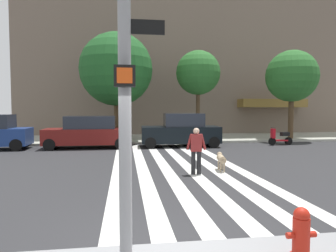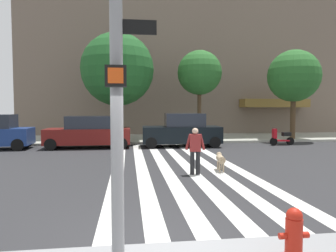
% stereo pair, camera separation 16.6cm
% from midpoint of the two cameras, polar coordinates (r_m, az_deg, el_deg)
% --- Properties ---
extents(ground_plane, '(160.00, 160.00, 0.00)m').
position_cam_midpoint_polar(ground_plane, '(12.51, -5.06, -7.41)').
color(ground_plane, '#2B2B2D').
extents(sidewalk_far, '(80.00, 6.00, 0.15)m').
position_cam_midpoint_polar(sidewalk_far, '(22.83, -6.43, -2.35)').
color(sidewalk_far, '#AAAB9C').
rests_on(sidewalk_far, ground_plane).
extents(crosswalk_stripes, '(4.95, 14.26, 0.01)m').
position_cam_midpoint_polar(crosswalk_stripes, '(12.64, 0.89, -7.27)').
color(crosswalk_stripes, silver).
rests_on(crosswalk_stripes, ground_plane).
extents(traffic_light_pole, '(0.74, 0.46, 5.80)m').
position_cam_midpoint_polar(traffic_light_pole, '(4.46, -9.13, 18.80)').
color(traffic_light_pole, gray).
rests_on(traffic_light_pole, sidewalk_near).
extents(fire_hydrant, '(0.44, 0.32, 0.76)m').
position_cam_midpoint_polar(fire_hydrant, '(5.03, 22.49, -18.01)').
color(fire_hydrant, '#B21D10').
rests_on(fire_hydrant, sidewalk_near).
extents(parked_car_behind_first, '(4.83, 1.89, 1.87)m').
position_cam_midpoint_polar(parked_car_behind_first, '(18.55, -14.78, -1.15)').
color(parked_car_behind_first, maroon).
rests_on(parked_car_behind_first, ground_plane).
extents(parked_car_third_in_line, '(4.75, 2.18, 2.01)m').
position_cam_midpoint_polar(parked_car_third_in_line, '(18.71, 2.20, -0.91)').
color(parked_car_third_in_line, black).
rests_on(parked_car_third_in_line, ground_plane).
extents(parked_scooter, '(1.63, 0.50, 1.11)m').
position_cam_midpoint_polar(parked_scooter, '(20.67, 19.85, -2.00)').
color(parked_scooter, black).
rests_on(parked_scooter, ground_plane).
extents(street_tree_nearest, '(4.88, 4.88, 7.22)m').
position_cam_midpoint_polar(street_tree_nearest, '(21.23, -9.79, 10.28)').
color(street_tree_nearest, '#4C3823').
rests_on(street_tree_nearest, sidewalk_far).
extents(street_tree_middle, '(3.15, 3.15, 6.27)m').
position_cam_midpoint_polar(street_tree_middle, '(22.35, 5.37, 9.72)').
color(street_tree_middle, '#4C3823').
rests_on(street_tree_middle, sidewalk_far).
extents(street_tree_further, '(3.66, 3.66, 6.28)m').
position_cam_midpoint_polar(street_tree_further, '(23.81, 21.73, 8.52)').
color(street_tree_further, '#4C3823').
rests_on(street_tree_further, sidewalk_far).
extents(pedestrian_dog_walker, '(0.71, 0.30, 1.64)m').
position_cam_midpoint_polar(pedestrian_dog_walker, '(10.83, 4.80, -4.12)').
color(pedestrian_dog_walker, black).
rests_on(pedestrian_dog_walker, ground_plane).
extents(dog_on_leash, '(0.36, 1.08, 0.65)m').
position_cam_midpoint_polar(dog_on_leash, '(11.68, 9.39, -6.00)').
color(dog_on_leash, tan).
rests_on(dog_on_leash, ground_plane).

